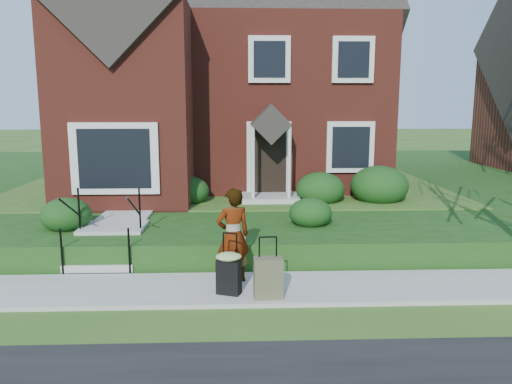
{
  "coord_description": "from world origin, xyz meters",
  "views": [
    {
      "loc": [
        0.27,
        -8.61,
        3.34
      ],
      "look_at": [
        0.67,
        2.0,
        1.47
      ],
      "focal_mm": 35.0,
      "sensor_mm": 36.0,
      "label": 1
    }
  ],
  "objects_px": {
    "woman": "(233,235)",
    "suitcase_olive": "(268,278)",
    "front_steps": "(109,240)",
    "suitcase_black": "(229,271)"
  },
  "relations": [
    {
      "from": "woman",
      "to": "suitcase_olive",
      "type": "height_order",
      "value": "woman"
    },
    {
      "from": "front_steps",
      "to": "woman",
      "type": "xyz_separation_m",
      "value": [
        2.68,
        -1.55,
        0.49
      ]
    },
    {
      "from": "woman",
      "to": "suitcase_olive",
      "type": "bearing_deg",
      "value": 106.84
    },
    {
      "from": "woman",
      "to": "suitcase_black",
      "type": "xyz_separation_m",
      "value": [
        -0.07,
        -0.62,
        -0.46
      ]
    },
    {
      "from": "front_steps",
      "to": "suitcase_olive",
      "type": "distance_m",
      "value": 4.06
    },
    {
      "from": "woman",
      "to": "suitcase_black",
      "type": "relative_size",
      "value": 1.63
    },
    {
      "from": "woman",
      "to": "suitcase_black",
      "type": "height_order",
      "value": "woman"
    },
    {
      "from": "suitcase_black",
      "to": "suitcase_olive",
      "type": "xyz_separation_m",
      "value": [
        0.67,
        -0.21,
        -0.07
      ]
    },
    {
      "from": "suitcase_black",
      "to": "suitcase_olive",
      "type": "distance_m",
      "value": 0.71
    },
    {
      "from": "front_steps",
      "to": "suitcase_black",
      "type": "distance_m",
      "value": 3.4
    }
  ]
}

